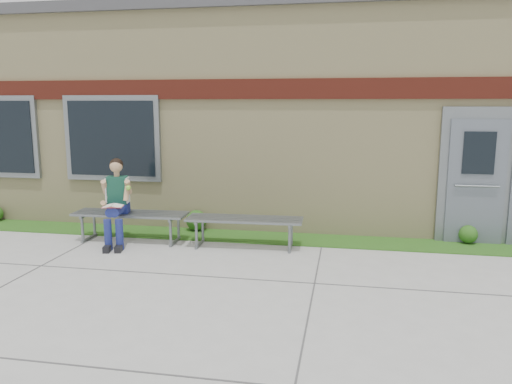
# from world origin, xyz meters

# --- Properties ---
(ground) EXTENTS (80.00, 80.00, 0.00)m
(ground) POSITION_xyz_m (0.00, 0.00, 0.00)
(ground) COLOR #9E9E99
(ground) RESTS_ON ground
(grass_strip) EXTENTS (16.00, 0.80, 0.02)m
(grass_strip) POSITION_xyz_m (0.00, 2.60, 0.01)
(grass_strip) COLOR #254412
(grass_strip) RESTS_ON ground
(school_building) EXTENTS (16.20, 6.22, 4.20)m
(school_building) POSITION_xyz_m (-0.00, 5.99, 2.10)
(school_building) COLOR beige
(school_building) RESTS_ON ground
(bench_left) EXTENTS (1.97, 0.60, 0.51)m
(bench_left) POSITION_xyz_m (-2.26, 2.00, 0.39)
(bench_left) COLOR slate
(bench_left) RESTS_ON ground
(bench_right) EXTENTS (1.92, 0.60, 0.49)m
(bench_right) POSITION_xyz_m (-0.26, 2.00, 0.38)
(bench_right) COLOR slate
(bench_right) RESTS_ON ground
(girl) EXTENTS (0.56, 0.88, 1.45)m
(girl) POSITION_xyz_m (-2.40, 1.79, 0.76)
(girl) COLOR navy
(girl) RESTS_ON ground
(shrub_mid) EXTENTS (0.38, 0.38, 0.38)m
(shrub_mid) POSITION_xyz_m (-1.35, 2.85, 0.21)
(shrub_mid) COLOR #254412
(shrub_mid) RESTS_ON grass_strip
(shrub_east) EXTENTS (0.31, 0.31, 0.31)m
(shrub_east) POSITION_xyz_m (3.42, 2.85, 0.17)
(shrub_east) COLOR #254412
(shrub_east) RESTS_ON grass_strip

